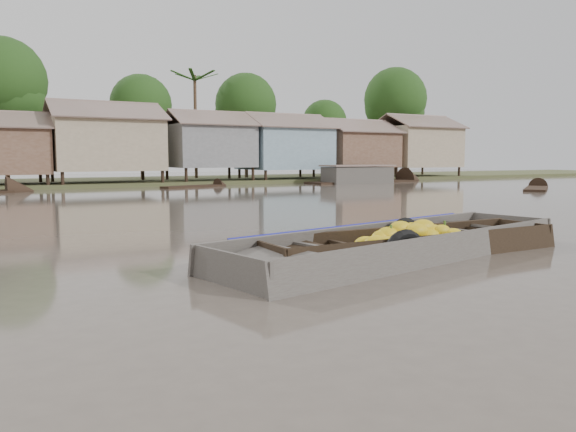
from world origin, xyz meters
TOP-DOWN VIEW (x-y plane):
  - ground at (0.00, 0.00)m, footprint 120.00×120.00m
  - riverbank at (3.03, 31.86)m, footprint 120.00×12.47m
  - banana_boat at (2.20, 0.48)m, footprint 6.39×1.76m
  - viewer_boat at (2.02, 0.53)m, footprint 8.25×3.59m
  - distant_boats at (11.92, 24.41)m, footprint 46.74×15.33m

SIDE VIEW (x-z plane):
  - ground at x=0.00m, z-range 0.00..0.00m
  - viewer_boat at x=2.02m, z-range -0.25..0.39m
  - distant_boats at x=11.92m, z-range -0.48..0.89m
  - banana_boat at x=2.20m, z-range -0.25..0.66m
  - riverbank at x=3.03m, z-range -2.04..8.18m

